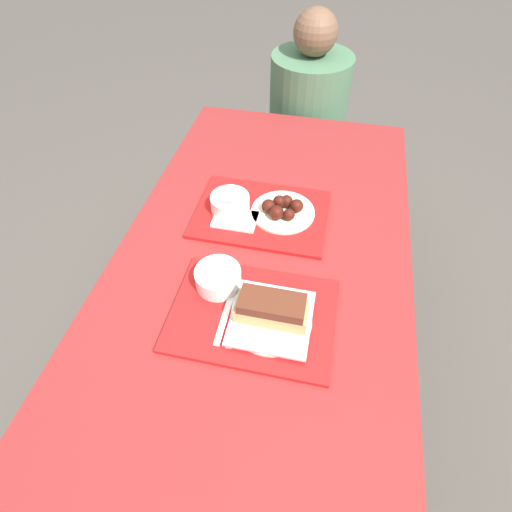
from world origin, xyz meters
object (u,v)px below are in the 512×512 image
(wings_plate_far, at_px, (282,209))
(tray_near, at_px, (253,315))
(tray_far, at_px, (261,214))
(bowl_coleslaw_far, at_px, (230,203))
(brisket_sandwich_plate, at_px, (272,313))
(person_seated_across, at_px, (308,102))
(bowl_coleslaw_near, at_px, (218,277))

(wings_plate_far, bearing_deg, tray_near, -91.41)
(tray_far, distance_m, bowl_coleslaw_far, 0.11)
(brisket_sandwich_plate, bearing_deg, person_seated_across, 92.62)
(bowl_coleslaw_near, distance_m, wings_plate_far, 0.34)
(tray_near, relative_size, tray_far, 1.00)
(tray_near, distance_m, brisket_sandwich_plate, 0.06)
(tray_far, bearing_deg, person_seated_across, 86.74)
(brisket_sandwich_plate, height_order, wings_plate_far, brisket_sandwich_plate)
(brisket_sandwich_plate, distance_m, bowl_coleslaw_far, 0.44)
(wings_plate_far, bearing_deg, tray_far, -171.50)
(brisket_sandwich_plate, relative_size, wings_plate_far, 1.01)
(wings_plate_far, bearing_deg, brisket_sandwich_plate, -84.24)
(tray_near, bearing_deg, brisket_sandwich_plate, -11.86)
(person_seated_across, bearing_deg, tray_far, -93.26)
(bowl_coleslaw_far, xyz_separation_m, wings_plate_far, (0.17, 0.02, -0.01))
(tray_near, distance_m, tray_far, 0.39)
(tray_near, xyz_separation_m, person_seated_across, (-0.01, 1.25, -0.05))
(tray_far, relative_size, wings_plate_far, 2.06)
(brisket_sandwich_plate, xyz_separation_m, wings_plate_far, (-0.04, 0.41, -0.02))
(tray_far, bearing_deg, wings_plate_far, 8.50)
(person_seated_across, bearing_deg, brisket_sandwich_plate, -87.38)
(brisket_sandwich_plate, bearing_deg, tray_far, 105.19)
(bowl_coleslaw_far, relative_size, wings_plate_far, 0.61)
(tray_far, height_order, wings_plate_far, wings_plate_far)
(wings_plate_far, bearing_deg, bowl_coleslaw_near, -110.76)
(brisket_sandwich_plate, xyz_separation_m, bowl_coleslaw_far, (-0.21, 0.39, -0.00))
(brisket_sandwich_plate, xyz_separation_m, person_seated_across, (-0.06, 1.26, -0.09))
(bowl_coleslaw_near, distance_m, bowl_coleslaw_far, 0.31)
(wings_plate_far, xyz_separation_m, person_seated_across, (-0.02, 0.86, -0.07))
(bowl_coleslaw_near, height_order, wings_plate_far, same)
(tray_near, relative_size, bowl_coleslaw_far, 3.38)
(tray_near, distance_m, bowl_coleslaw_near, 0.14)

